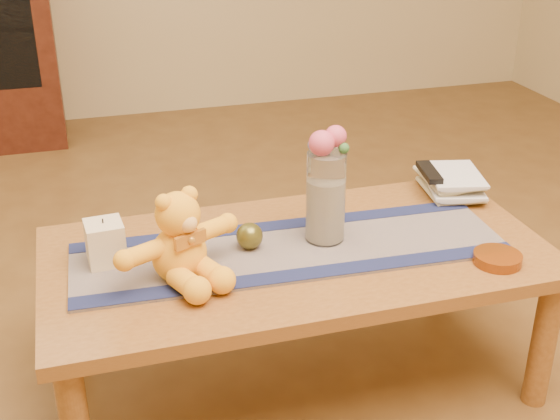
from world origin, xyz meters
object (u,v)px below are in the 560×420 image
object	(u,v)px
bronze_ball	(250,236)
amber_dish	(497,258)
tv_remote	(429,172)
pillar_candle	(105,243)
book_bottom	(426,192)
glass_vase	(326,197)
teddy_bear	(178,236)

from	to	relation	value
bronze_ball	amber_dish	bearing A→B (deg)	-22.58
bronze_ball	tv_remote	size ratio (longest dim) A/B	0.46
pillar_candle	book_bottom	distance (m)	1.04
bronze_ball	amber_dish	xyz separation A→B (m)	(0.62, -0.26, -0.03)
glass_vase	book_bottom	xyz separation A→B (m)	(0.42, 0.21, -0.13)
tv_remote	amber_dish	distance (m)	0.45
glass_vase	book_bottom	world-z (taller)	glass_vase
pillar_candle	bronze_ball	xyz separation A→B (m)	(0.39, -0.03, -0.02)
bronze_ball	book_bottom	bearing A→B (deg)	17.18
glass_vase	amber_dish	bearing A→B (deg)	-31.90
tv_remote	amber_dish	xyz separation A→B (m)	(-0.02, -0.45, -0.07)
book_bottom	tv_remote	xyz separation A→B (m)	(-0.00, -0.01, 0.07)
teddy_bear	book_bottom	distance (m)	0.91
glass_vase	book_bottom	bearing A→B (deg)	25.91
teddy_bear	tv_remote	bearing A→B (deg)	-5.65
pillar_candle	amber_dish	xyz separation A→B (m)	(1.01, -0.29, -0.05)
pillar_candle	tv_remote	world-z (taller)	pillar_candle
pillar_candle	tv_remote	size ratio (longest dim) A/B	0.73
teddy_bear	tv_remote	world-z (taller)	teddy_bear
amber_dish	teddy_bear	bearing A→B (deg)	168.67
pillar_candle	amber_dish	bearing A→B (deg)	-16.12
pillar_candle	amber_dish	distance (m)	1.05
teddy_bear	tv_remote	xyz separation A→B (m)	(0.85, 0.28, -0.04)
tv_remote	teddy_bear	bearing A→B (deg)	-151.08
teddy_bear	pillar_candle	xyz separation A→B (m)	(-0.18, 0.13, -0.06)
teddy_bear	glass_vase	xyz separation A→B (m)	(0.43, 0.09, 0.02)
bronze_ball	tv_remote	world-z (taller)	tv_remote
teddy_bear	glass_vase	world-z (taller)	glass_vase
amber_dish	tv_remote	bearing A→B (deg)	87.82
tv_remote	amber_dish	size ratio (longest dim) A/B	1.23
tv_remote	glass_vase	bearing A→B (deg)	-144.47
glass_vase	amber_dish	size ratio (longest dim) A/B	2.00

